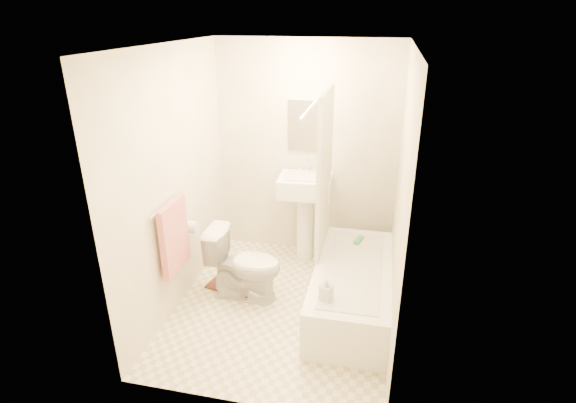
% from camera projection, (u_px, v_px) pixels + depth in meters
% --- Properties ---
extents(floor, '(2.40, 2.40, 0.00)m').
position_uv_depth(floor, '(282.00, 306.00, 4.35)').
color(floor, beige).
rests_on(floor, ground).
extents(ceiling, '(2.40, 2.40, 0.00)m').
position_uv_depth(ceiling, '(281.00, 45.00, 3.41)').
color(ceiling, white).
rests_on(ceiling, ground).
extents(wall_back, '(2.00, 0.02, 2.40)m').
position_uv_depth(wall_back, '(306.00, 152.00, 4.96)').
color(wall_back, beige).
rests_on(wall_back, ground).
extents(wall_left, '(0.02, 2.40, 2.40)m').
position_uv_depth(wall_left, '(175.00, 183.00, 4.08)').
color(wall_left, beige).
rests_on(wall_left, ground).
extents(wall_right, '(0.02, 2.40, 2.40)m').
position_uv_depth(wall_right, '(400.00, 201.00, 3.68)').
color(wall_right, beige).
rests_on(wall_right, ground).
extents(mirror, '(0.40, 0.03, 0.55)m').
position_uv_depth(mirror, '(306.00, 126.00, 4.82)').
color(mirror, white).
rests_on(mirror, wall_back).
extents(curtain_rod, '(0.03, 1.70, 0.03)m').
position_uv_depth(curtain_rod, '(320.00, 97.00, 3.60)').
color(curtain_rod, silver).
rests_on(curtain_rod, wall_back).
extents(shower_curtain, '(0.04, 0.80, 1.55)m').
position_uv_depth(shower_curtain, '(324.00, 173.00, 4.26)').
color(shower_curtain, silver).
rests_on(shower_curtain, curtain_rod).
extents(towel_bar, '(0.02, 0.60, 0.02)m').
position_uv_depth(towel_bar, '(168.00, 204.00, 3.88)').
color(towel_bar, silver).
rests_on(towel_bar, wall_left).
extents(towel, '(0.06, 0.45, 0.66)m').
position_uv_depth(towel, '(174.00, 237.00, 4.00)').
color(towel, '#CC7266').
rests_on(towel, towel_bar).
extents(toilet_paper, '(0.11, 0.12, 0.12)m').
position_uv_depth(toilet_paper, '(192.00, 227.00, 4.37)').
color(toilet_paper, white).
rests_on(toilet_paper, wall_left).
extents(toilet, '(0.73, 0.41, 0.71)m').
position_uv_depth(toilet, '(245.00, 264.00, 4.38)').
color(toilet, white).
rests_on(toilet, floor).
extents(sink, '(0.58, 0.48, 1.10)m').
position_uv_depth(sink, '(305.00, 215.00, 4.98)').
color(sink, white).
rests_on(sink, floor).
extents(bathtub, '(0.70, 1.60, 0.45)m').
position_uv_depth(bathtub, '(352.00, 288.00, 4.24)').
color(bathtub, white).
rests_on(bathtub, floor).
extents(bath_mat, '(0.62, 0.51, 0.02)m').
position_uv_depth(bath_mat, '(237.00, 283.00, 4.70)').
color(bath_mat, '#482019').
rests_on(bath_mat, floor).
extents(soap_bottle, '(0.12, 0.12, 0.20)m').
position_uv_depth(soap_bottle, '(326.00, 290.00, 3.65)').
color(soap_bottle, white).
rests_on(soap_bottle, bathtub).
extents(scrub_brush, '(0.10, 0.18, 0.04)m').
position_uv_depth(scrub_brush, '(358.00, 240.00, 4.60)').
color(scrub_brush, green).
rests_on(scrub_brush, bathtub).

